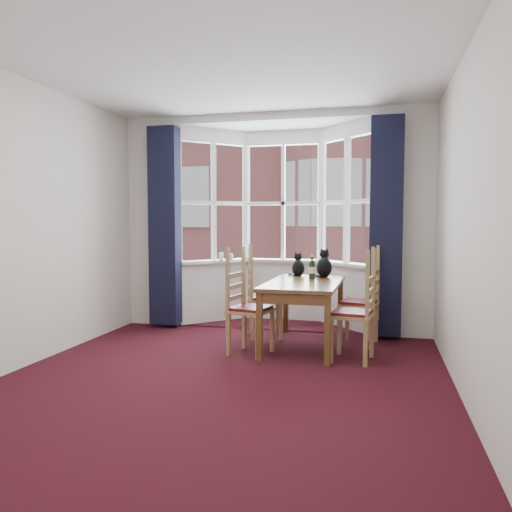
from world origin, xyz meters
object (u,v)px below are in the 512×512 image
(cat_right, at_px, (324,266))
(chair_right_far, at_px, (367,304))
(cat_left, at_px, (298,267))
(candle_tall, at_px, (221,256))
(chair_left_far, at_px, (258,299))
(chair_right_near, at_px, (361,315))
(chair_left_near, at_px, (243,309))
(dining_table, at_px, (304,289))
(wine_bottle, at_px, (312,269))
(candle_short, at_px, (231,257))

(cat_right, bearing_deg, chair_right_far, -27.53)
(cat_left, bearing_deg, candle_tall, 153.85)
(chair_left_far, height_order, chair_right_near, same)
(chair_left_near, height_order, cat_left, cat_left)
(chair_left_near, height_order, chair_left_far, same)
(dining_table, height_order, wine_bottle, wine_bottle)
(chair_left_far, bearing_deg, cat_right, 13.12)
(chair_left_near, distance_m, wine_bottle, 1.03)
(chair_right_far, bearing_deg, chair_left_far, 176.18)
(cat_right, xyz_separation_m, candle_tall, (-1.51, 0.63, 0.04))
(candle_tall, bearing_deg, cat_left, -26.15)
(cat_left, distance_m, candle_short, 1.22)
(cat_right, bearing_deg, cat_left, 172.61)
(chair_left_far, height_order, cat_left, cat_left)
(chair_left_near, relative_size, chair_left_far, 1.00)
(candle_short, bearing_deg, chair_left_near, -68.98)
(chair_right_near, height_order, cat_right, cat_right)
(candle_tall, bearing_deg, wine_bottle, -31.79)
(dining_table, height_order, candle_tall, candle_tall)
(chair_left_near, xyz_separation_m, wine_bottle, (0.65, 0.70, 0.39))
(chair_right_far, xyz_separation_m, candle_tall, (-2.03, 0.90, 0.45))
(chair_left_near, distance_m, candle_short, 1.76)
(wine_bottle, bearing_deg, chair_right_far, -2.86)
(chair_right_near, xyz_separation_m, candle_tall, (-1.99, 1.59, 0.45))
(wine_bottle, bearing_deg, dining_table, -100.95)
(chair_right_near, relative_size, cat_left, 3.04)
(chair_left_near, relative_size, candle_tall, 8.54)
(dining_table, xyz_separation_m, wine_bottle, (0.05, 0.27, 0.21))
(wine_bottle, bearing_deg, chair_right_near, -50.49)
(chair_left_far, relative_size, wine_bottle, 3.33)
(chair_right_far, bearing_deg, chair_right_near, -93.45)
(dining_table, xyz_separation_m, chair_right_far, (0.69, 0.23, -0.18))
(chair_right_far, height_order, cat_left, cat_left)
(chair_left_far, distance_m, wine_bottle, 0.78)
(wine_bottle, bearing_deg, candle_tall, 148.21)
(chair_left_near, height_order, wine_bottle, wine_bottle)
(chair_left_far, distance_m, chair_right_near, 1.48)
(chair_right_far, bearing_deg, candle_short, 153.98)
(candle_tall, distance_m, candle_short, 0.14)
(chair_right_near, xyz_separation_m, chair_right_far, (0.04, 0.69, 0.00))
(chair_right_far, height_order, candle_short, candle_short)
(dining_table, relative_size, candle_tall, 13.79)
(wine_bottle, bearing_deg, chair_left_far, 175.27)
(dining_table, relative_size, cat_left, 4.91)
(chair_right_near, xyz_separation_m, wine_bottle, (-0.60, 0.72, 0.39))
(chair_left_far, relative_size, candle_tall, 8.54)
(cat_left, bearing_deg, chair_right_near, -51.37)
(chair_left_far, bearing_deg, dining_table, -27.48)
(chair_left_far, xyz_separation_m, candle_tall, (-0.73, 0.81, 0.45))
(wine_bottle, bearing_deg, candle_short, 144.62)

